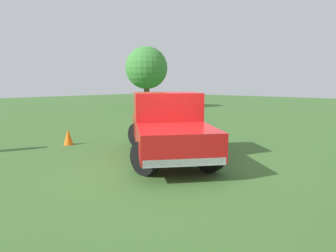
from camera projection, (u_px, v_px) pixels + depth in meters
ground_plane at (170, 168)px, 7.29m from camera, size 80.00×80.00×0.00m
pickup_truck at (167, 124)px, 8.28m from camera, size 4.74×4.37×1.82m
tree_far_center at (146, 68)px, 24.86m from camera, size 3.58×3.58×5.16m
traffic_cone at (68, 137)px, 9.98m from camera, size 0.32×0.32×0.55m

